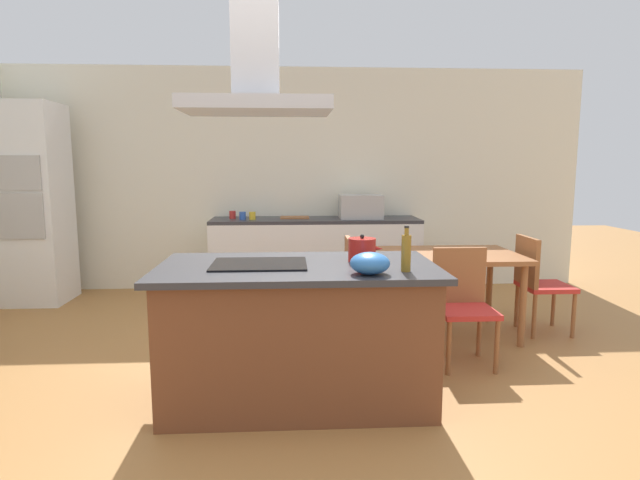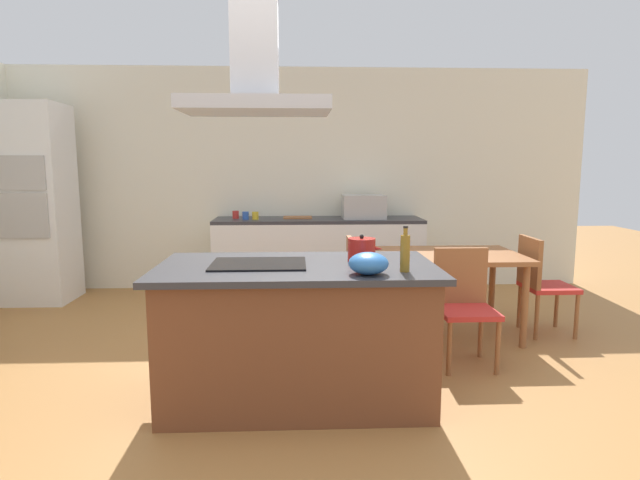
% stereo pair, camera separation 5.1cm
% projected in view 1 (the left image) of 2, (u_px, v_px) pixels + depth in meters
% --- Properties ---
extents(ground, '(16.00, 16.00, 0.00)m').
position_uv_depth(ground, '(296.00, 328.00, 4.96)').
color(ground, '#AD753D').
extents(wall_back, '(7.20, 0.10, 2.70)m').
position_uv_depth(wall_back, '(293.00, 180.00, 6.49)').
color(wall_back, silver).
rests_on(wall_back, ground).
extents(kitchen_island, '(1.78, 0.98, 0.90)m').
position_uv_depth(kitchen_island, '(298.00, 332.00, 3.41)').
color(kitchen_island, brown).
rests_on(kitchen_island, ground).
extents(cooktop, '(0.60, 0.44, 0.01)m').
position_uv_depth(cooktop, '(259.00, 264.00, 3.33)').
color(cooktop, black).
rests_on(cooktop, kitchen_island).
extents(tea_kettle, '(0.23, 0.18, 0.18)m').
position_uv_depth(tea_kettle, '(362.00, 250.00, 3.44)').
color(tea_kettle, '#B21E19').
rests_on(tea_kettle, kitchen_island).
extents(olive_oil_bottle, '(0.06, 0.06, 0.28)m').
position_uv_depth(olive_oil_bottle, '(406.00, 252.00, 3.12)').
color(olive_oil_bottle, olive).
rests_on(olive_oil_bottle, kitchen_island).
extents(mixing_bowl, '(0.23, 0.23, 0.13)m').
position_uv_depth(mixing_bowl, '(370.00, 263.00, 3.05)').
color(mixing_bowl, '#2D6BB7').
rests_on(mixing_bowl, kitchen_island).
extents(back_counter, '(2.46, 0.62, 0.90)m').
position_uv_depth(back_counter, '(315.00, 256.00, 6.27)').
color(back_counter, white).
rests_on(back_counter, ground).
extents(countertop_microwave, '(0.50, 0.38, 0.28)m').
position_uv_depth(countertop_microwave, '(361.00, 207.00, 6.22)').
color(countertop_microwave, '#B2AFAA').
rests_on(countertop_microwave, back_counter).
extents(coffee_mug_red, '(0.08, 0.08, 0.09)m').
position_uv_depth(coffee_mug_red, '(233.00, 215.00, 6.19)').
color(coffee_mug_red, red).
rests_on(coffee_mug_red, back_counter).
extents(coffee_mug_blue, '(0.08, 0.08, 0.09)m').
position_uv_depth(coffee_mug_blue, '(243.00, 216.00, 6.08)').
color(coffee_mug_blue, '#2D56B2').
rests_on(coffee_mug_blue, back_counter).
extents(coffee_mug_yellow, '(0.08, 0.08, 0.09)m').
position_uv_depth(coffee_mug_yellow, '(252.00, 216.00, 6.08)').
color(coffee_mug_yellow, gold).
rests_on(coffee_mug_yellow, back_counter).
extents(cutting_board, '(0.34, 0.24, 0.02)m').
position_uv_depth(cutting_board, '(295.00, 217.00, 6.24)').
color(cutting_board, '#995B33').
rests_on(cutting_board, back_counter).
extents(wall_oven_stack, '(0.70, 0.66, 2.20)m').
position_uv_depth(wall_oven_stack, '(31.00, 204.00, 5.76)').
color(wall_oven_stack, white).
rests_on(wall_oven_stack, ground).
extents(dining_table, '(1.40, 0.90, 0.75)m').
position_uv_depth(dining_table, '(439.00, 262.00, 4.68)').
color(dining_table, '#995B33').
rests_on(dining_table, ground).
extents(chair_at_right_end, '(0.42, 0.42, 0.89)m').
position_uv_depth(chair_at_right_end, '(537.00, 278.00, 4.76)').
color(chair_at_right_end, red).
rests_on(chair_at_right_end, ground).
extents(chair_at_left_end, '(0.42, 0.42, 0.89)m').
position_uv_depth(chair_at_left_end, '(337.00, 281.00, 4.65)').
color(chair_at_left_end, red).
rests_on(chair_at_left_end, ground).
extents(chair_facing_island, '(0.42, 0.42, 0.89)m').
position_uv_depth(chair_facing_island, '(463.00, 298.00, 4.05)').
color(chair_facing_island, red).
rests_on(chair_facing_island, ground).
extents(range_hood, '(0.90, 0.55, 0.78)m').
position_uv_depth(range_hood, '(256.00, 70.00, 3.16)').
color(range_hood, '#ADADB2').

